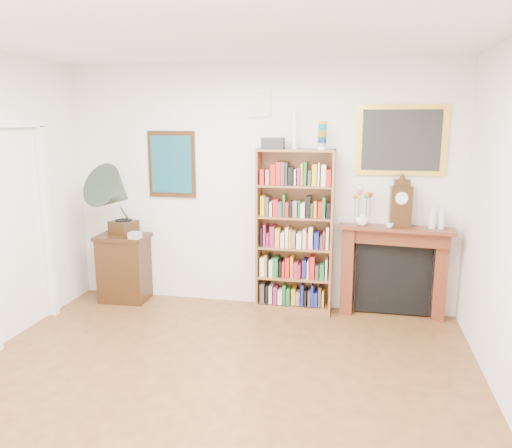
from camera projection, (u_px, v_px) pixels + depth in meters
The scene contains 15 objects.
room at pixel (187, 235), 3.35m from camera, with size 4.51×5.01×2.81m.
door_casing at pixel (17, 212), 4.97m from camera, with size 0.08×1.02×2.17m.
teal_poster at pixel (172, 164), 5.89m from camera, with size 0.58×0.04×0.78m.
small_picture at pixel (259, 103), 5.54m from camera, with size 0.26×0.04×0.30m.
gilt_painting at pixel (401, 140), 5.32m from camera, with size 0.95×0.04×0.75m.
bookshelf at pixel (295, 223), 5.57m from camera, with size 0.85×0.30×2.13m.
side_cabinet at pixel (124, 268), 6.04m from camera, with size 0.60×0.43×0.81m, color black.
fireplace at pixel (394, 264), 5.52m from camera, with size 1.24×0.41×1.03m.
gramophone at pixel (116, 195), 5.78m from camera, with size 0.70×0.79×0.87m.
cd_stack at pixel (135, 235), 5.77m from camera, with size 0.12×0.12×0.08m, color silver.
mantel_clock at pixel (401, 204), 5.32m from camera, with size 0.23×0.15×0.51m.
flower_vase at pixel (362, 218), 5.45m from camera, with size 0.15×0.15×0.16m, color white.
teacup at pixel (390, 225), 5.32m from camera, with size 0.08×0.08×0.06m, color silver.
bottle_left at pixel (433, 217), 5.29m from camera, with size 0.07×0.07×0.24m, color silver.
bottle_right at pixel (442, 220), 5.27m from camera, with size 0.06×0.06×0.20m, color silver.
Camera 1 is at (1.12, -3.11, 2.15)m, focal length 35.00 mm.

